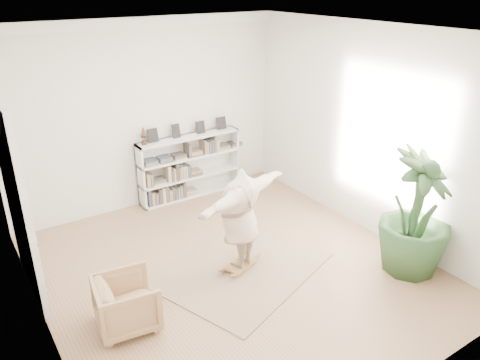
{
  "coord_description": "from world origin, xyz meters",
  "views": [
    {
      "loc": [
        -3.33,
        -5.22,
        4.24
      ],
      "look_at": [
        0.39,
        0.4,
        1.3
      ],
      "focal_mm": 35.0,
      "sensor_mm": 36.0,
      "label": 1
    }
  ],
  "objects_px": {
    "bookshelf": "(190,167)",
    "armchair": "(127,303)",
    "houseplant": "(416,214)",
    "rocker_board": "(240,265)",
    "person": "(240,216)"
  },
  "relations": [
    {
      "from": "person",
      "to": "rocker_board",
      "type": "bearing_deg",
      "value": -76.0
    },
    {
      "from": "armchair",
      "to": "person",
      "type": "bearing_deg",
      "value": -74.3
    },
    {
      "from": "bookshelf",
      "to": "armchair",
      "type": "bearing_deg",
      "value": -129.57
    },
    {
      "from": "bookshelf",
      "to": "rocker_board",
      "type": "xyz_separation_m",
      "value": [
        -0.64,
        -2.86,
        -0.57
      ]
    },
    {
      "from": "houseplant",
      "to": "rocker_board",
      "type": "bearing_deg",
      "value": 146.3
    },
    {
      "from": "bookshelf",
      "to": "person",
      "type": "relative_size",
      "value": 1.11
    },
    {
      "from": "bookshelf",
      "to": "houseplant",
      "type": "relative_size",
      "value": 1.12
    },
    {
      "from": "rocker_board",
      "to": "person",
      "type": "height_order",
      "value": "person"
    },
    {
      "from": "rocker_board",
      "to": "bookshelf",
      "type": "bearing_deg",
      "value": 57.68
    },
    {
      "from": "armchair",
      "to": "houseplant",
      "type": "height_order",
      "value": "houseplant"
    },
    {
      "from": "armchair",
      "to": "person",
      "type": "height_order",
      "value": "person"
    },
    {
      "from": "person",
      "to": "bookshelf",
      "type": "bearing_deg",
      "value": -122.32
    },
    {
      "from": "bookshelf",
      "to": "rocker_board",
      "type": "relative_size",
      "value": 3.74
    },
    {
      "from": "armchair",
      "to": "person",
      "type": "xyz_separation_m",
      "value": [
        1.95,
        0.27,
        0.58
      ]
    },
    {
      "from": "bookshelf",
      "to": "armchair",
      "type": "xyz_separation_m",
      "value": [
        -2.59,
        -3.13,
        -0.28
      ]
    }
  ]
}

